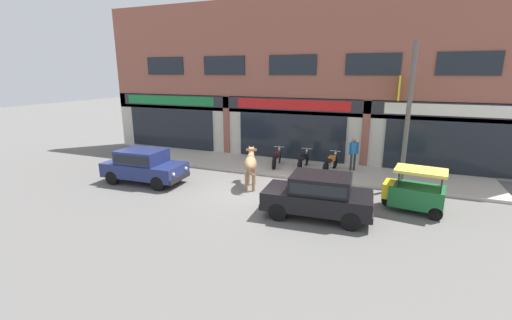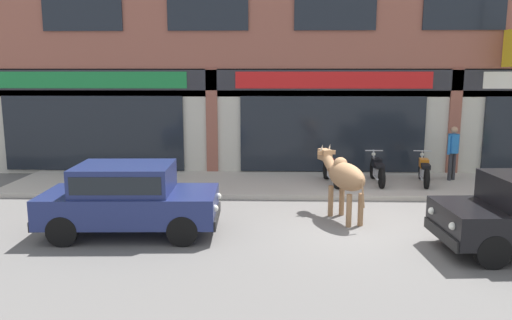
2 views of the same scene
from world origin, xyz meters
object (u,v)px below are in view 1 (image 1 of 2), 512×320
object	(u,v)px
cow	(250,164)
car_0	(144,164)
auto_rickshaw	(414,193)
motorcycle_0	(277,158)
utility_pole	(408,117)
car_1	(318,194)
motorcycle_2	(330,163)
pedestrian	(354,150)
motorcycle_1	(303,160)

from	to	relation	value
cow	car_0	distance (m)	4.69
auto_rickshaw	motorcycle_0	bearing A→B (deg)	151.06
utility_pole	car_1	bearing A→B (deg)	-122.90
auto_rickshaw	motorcycle_0	world-z (taller)	auto_rickshaw
utility_pole	motorcycle_2	bearing A→B (deg)	158.15
car_0	utility_pole	distance (m)	11.09
motorcycle_0	car_1	bearing A→B (deg)	-58.33
cow	car_0	world-z (taller)	cow
motorcycle_0	pedestrian	distance (m)	3.73
cow	utility_pole	size ratio (longest dim) A/B	0.36
cow	motorcycle_1	size ratio (longest dim) A/B	1.14
cow	motorcycle_0	xyz separation A→B (m)	(0.11, 3.13, -0.49)
car_0	pedestrian	distance (m)	9.63
auto_rickshaw	motorcycle_2	distance (m)	4.93
car_1	motorcycle_1	xyz separation A→B (m)	(-1.84, 5.25, -0.30)
car_0	utility_pole	world-z (taller)	utility_pole
cow	pedestrian	size ratio (longest dim) A/B	1.29
car_0	motorcycle_2	world-z (taller)	car_0
auto_rickshaw	motorcycle_0	distance (m)	7.02
pedestrian	cow	bearing A→B (deg)	-135.00
car_1	motorcycle_0	size ratio (longest dim) A/B	2.04
pedestrian	utility_pole	distance (m)	3.34
car_0	motorcycle_2	bearing A→B (deg)	31.03
cow	pedestrian	bearing A→B (deg)	45.00
motorcycle_0	pedestrian	world-z (taller)	pedestrian
car_1	motorcycle_1	bearing A→B (deg)	109.30
cow	car_0	bearing A→B (deg)	-165.56
car_1	pedestrian	size ratio (longest dim) A/B	2.30
car_0	motorcycle_0	world-z (taller)	car_0
cow	car_1	bearing A→B (deg)	-31.51
car_1	motorcycle_2	xyz separation A→B (m)	(-0.51, 5.24, -0.30)
motorcycle_1	utility_pole	distance (m)	5.23
motorcycle_1	car_0	bearing A→B (deg)	-143.56
cow	auto_rickshaw	bearing A→B (deg)	-2.42
motorcycle_0	motorcycle_1	bearing A→B (deg)	4.79
auto_rickshaw	pedestrian	bearing A→B (deg)	122.16
motorcycle_2	car_0	bearing A→B (deg)	-148.97
motorcycle_0	motorcycle_2	xyz separation A→B (m)	(2.66, 0.09, 0.00)
auto_rickshaw	motorcycle_2	world-z (taller)	auto_rickshaw
car_1	auto_rickshaw	distance (m)	3.45
car_1	auto_rickshaw	world-z (taller)	auto_rickshaw
car_1	auto_rickshaw	size ratio (longest dim) A/B	1.78
car_0	motorcycle_0	distance (m)	6.34
motorcycle_2	cow	bearing A→B (deg)	-130.62
auto_rickshaw	motorcycle_1	bearing A→B (deg)	143.91
car_0	motorcycle_1	xyz separation A→B (m)	(5.98, 4.41, -0.30)
car_0	motorcycle_1	distance (m)	7.44
motorcycle_0	utility_pole	xyz separation A→B (m)	(5.76, -1.15, 2.49)
motorcycle_2	utility_pole	bearing A→B (deg)	-21.85
cow	car_1	world-z (taller)	cow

